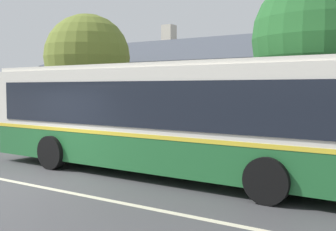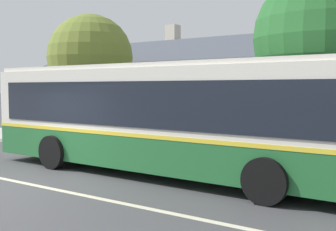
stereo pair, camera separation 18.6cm
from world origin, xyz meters
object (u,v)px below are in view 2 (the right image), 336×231
(transit_bus, at_px, (163,116))
(street_tree_primary, at_px, (324,39))
(bench_down_street, at_px, (98,135))
(bench_by_building, at_px, (44,128))
(street_tree_secondary, at_px, (92,60))

(transit_bus, xyz_separation_m, street_tree_primary, (3.33, 3.70, 2.24))
(bench_down_street, xyz_separation_m, street_tree_primary, (8.15, 1.29, 3.31))
(transit_bus, xyz_separation_m, bench_down_street, (-4.82, 2.41, -1.07))
(transit_bus, relative_size, bench_by_building, 6.58)
(transit_bus, distance_m, street_tree_primary, 5.46)
(bench_down_street, xyz_separation_m, street_tree_secondary, (-1.79, 1.51, 3.06))
(street_tree_primary, bearing_deg, bench_down_street, -171.00)
(bench_down_street, bearing_deg, street_tree_primary, 9.00)
(bench_by_building, bearing_deg, transit_bus, -18.66)
(bench_by_building, relative_size, bench_down_street, 0.98)
(bench_by_building, distance_m, street_tree_primary, 12.52)
(bench_down_street, height_order, street_tree_primary, street_tree_primary)
(bench_by_building, relative_size, street_tree_primary, 0.29)
(transit_bus, height_order, bench_by_building, transit_bus)
(transit_bus, distance_m, street_tree_secondary, 7.94)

